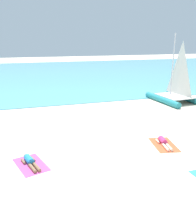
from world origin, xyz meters
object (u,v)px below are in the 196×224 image
at_px(towel_middle, 164,145).
at_px(sunbather_middle, 164,142).
at_px(sunbather_left, 30,161).
at_px(sailboat_teal, 175,92).
at_px(towel_left, 31,165).

bearing_deg(towel_middle, sunbather_middle, 78.99).
bearing_deg(sunbather_middle, sunbather_left, -168.10).
xyz_separation_m(sailboat_teal, sunbather_middle, (-5.83, -7.76, -0.73)).
xyz_separation_m(towel_left, sunbather_middle, (6.76, 0.17, 0.13)).
bearing_deg(towel_middle, sunbather_left, -179.66).
height_order(sailboat_teal, sunbather_middle, sailboat_teal).
bearing_deg(sailboat_teal, sunbather_left, -152.56).
xyz_separation_m(sailboat_teal, towel_middle, (-5.85, -7.83, -0.86)).
distance_m(sailboat_teal, sunbather_left, 14.89).
relative_size(sunbather_left, sunbather_middle, 0.99).
height_order(towel_middle, sunbather_middle, sunbather_middle).
distance_m(towel_left, sunbather_middle, 6.77).
xyz_separation_m(towel_left, towel_middle, (6.75, 0.10, 0.00)).
height_order(sunbather_left, towel_middle, sunbather_left).
bearing_deg(sailboat_teal, sunbather_middle, -131.43).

